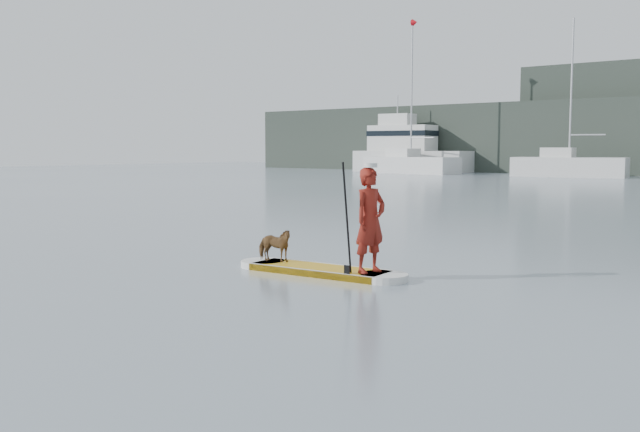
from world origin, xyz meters
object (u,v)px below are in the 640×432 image
Objects in this scene: paddler at (370,220)px; sailboat_b at (410,163)px; sailboat_c at (568,165)px; paddleboard at (320,270)px; motor_yacht_b at (408,150)px; dog at (274,245)px.

paddler is 48.76m from sailboat_b.
paddler is 44.72m from sailboat_c.
paddleboard is at bearing 104.76° from paddler.
paddler is at bearing -64.00° from motor_yacht_b.
dog is at bearing -65.96° from motor_yacht_b.
motor_yacht_b is (-25.17, 45.48, 1.50)m from dog.
paddleboard is at bearing -83.86° from sailboat_c.
sailboat_b is 1.20× the size of motor_yacht_b.
sailboat_b is (-23.86, 42.04, 0.82)m from paddleboard.
dog is (-1.97, -0.17, -0.56)m from paddler.
paddler is 0.16× the size of motor_yacht_b.
sailboat_b is (-24.85, 41.95, -0.10)m from paddler.
paddler reaches higher than paddleboard.
sailboat_b is at bearing -60.56° from motor_yacht_b.
sailboat_b is at bearing 114.58° from paddleboard.
motor_yacht_b is (-15.17, 2.22, 1.06)m from sailboat_c.
sailboat_b is 12.93m from sailboat_c.
sailboat_c is at bearing 99.28° from paddleboard.
motor_yacht_b is (-27.14, 45.31, 0.93)m from paddler.
paddler is 2.43× the size of dog.
sailboat_b is 1.10× the size of sailboat_c.
paddleboard is 52.43m from motor_yacht_b.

